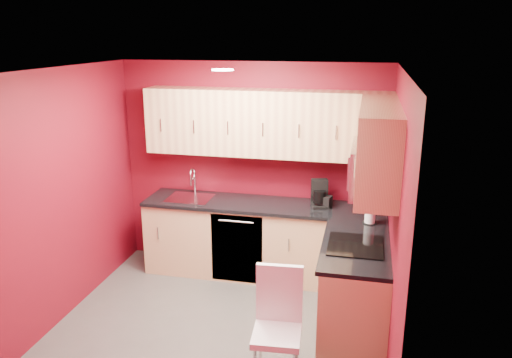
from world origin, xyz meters
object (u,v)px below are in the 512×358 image
at_px(coffee_maker, 320,194).
at_px(paper_towel, 370,212).
at_px(microwave, 373,169).
at_px(napkin_holder, 326,202).
at_px(sink, 190,195).
at_px(dining_chair, 277,329).

xyz_separation_m(coffee_maker, paper_towel, (0.56, -0.41, -0.03)).
bearing_deg(microwave, napkin_holder, 115.41).
bearing_deg(coffee_maker, microwave, -77.76).
distance_m(coffee_maker, paper_towel, 0.69).
distance_m(microwave, napkin_holder, 1.31).
height_order(sink, coffee_maker, sink).
relative_size(coffee_maker, napkin_holder, 2.28).
bearing_deg(sink, napkin_holder, 0.30).
bearing_deg(microwave, sink, 154.40).
bearing_deg(microwave, dining_chair, -129.54).
bearing_deg(dining_chair, napkin_holder, 79.06).
xyz_separation_m(sink, paper_towel, (2.11, -0.38, 0.09)).
bearing_deg(paper_towel, sink, 169.69).
bearing_deg(napkin_holder, paper_towel, -38.51).
bearing_deg(napkin_holder, dining_chair, -96.57).
relative_size(microwave, sink, 1.46).
bearing_deg(sink, coffee_maker, 0.91).
distance_m(sink, napkin_holder, 1.61).
xyz_separation_m(sink, dining_chair, (1.40, -1.84, -0.46)).
height_order(coffee_maker, paper_towel, coffee_maker).
xyz_separation_m(napkin_holder, paper_towel, (0.49, -0.39, 0.06)).
xyz_separation_m(microwave, dining_chair, (-0.69, -0.84, -1.17)).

